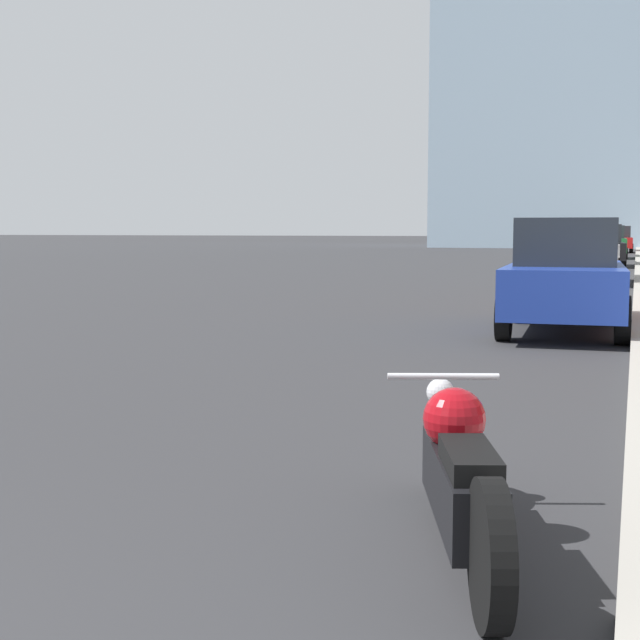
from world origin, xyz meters
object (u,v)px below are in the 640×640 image
at_px(parked_car_green, 610,242).
at_px(parked_car_black, 600,246).
at_px(parked_car_silver, 583,252).
at_px(parked_car_blue, 565,276).
at_px(parked_car_red, 618,240).
at_px(motorcycle, 459,474).

bearing_deg(parked_car_green, parked_car_black, -92.42).
distance_m(parked_car_silver, parked_car_green, 23.24).
bearing_deg(parked_car_blue, parked_car_red, 87.50).
bearing_deg(parked_car_silver, motorcycle, -86.93).
relative_size(motorcycle, parked_car_black, 0.47).
xyz_separation_m(parked_car_blue, parked_car_silver, (-0.47, 12.94, 0.03)).
bearing_deg(parked_car_green, parked_car_silver, -92.15).
bearing_deg(motorcycle, parked_car_black, 72.63).
bearing_deg(parked_car_black, parked_car_red, 85.27).
height_order(parked_car_blue, parked_car_green, parked_car_green).
height_order(parked_car_silver, parked_car_red, parked_car_red).
relative_size(motorcycle, parked_car_red, 0.53).
distance_m(motorcycle, parked_car_black, 34.91).
xyz_separation_m(motorcycle, parked_car_blue, (-0.22, 9.60, 0.48)).
bearing_deg(parked_car_red, parked_car_silver, -91.77).
relative_size(motorcycle, parked_car_silver, 0.51).
xyz_separation_m(parked_car_blue, parked_car_red, (-0.18, 48.89, 0.01)).
distance_m(parked_car_blue, parked_car_black, 25.31).
distance_m(motorcycle, parked_car_red, 58.49).
height_order(motorcycle, parked_car_red, parked_car_red).
xyz_separation_m(parked_car_black, parked_car_red, (0.28, 23.58, 0.00)).
relative_size(parked_car_black, parked_car_green, 1.06).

